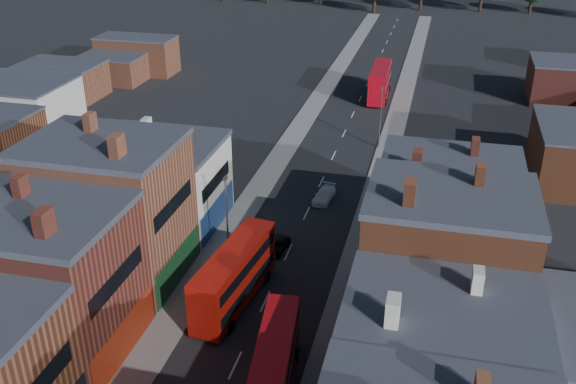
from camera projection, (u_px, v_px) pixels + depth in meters
The scene contains 10 objects.
pavement_west at pixel (272, 169), 77.28m from camera, with size 3.00×200.00×0.12m, color gray.
pavement_east at pixel (380, 180), 74.48m from camera, with size 3.00×200.00×0.12m, color gray.
lamp_post_2 at pixel (227, 212), 57.53m from camera, with size 0.25×0.70×8.12m.
lamp_post_3 at pixel (381, 113), 81.41m from camera, with size 0.25×0.70×8.12m.
bus_0 at pixel (235, 275), 52.01m from camera, with size 3.92×11.62×4.92m.
bus_1 at pixel (275, 362), 43.15m from camera, with size 3.50×10.22×4.33m.
bus_2 at pixel (380, 82), 101.04m from camera, with size 3.14×11.68×5.02m.
car_2 at pixel (276, 245), 60.32m from camera, with size 1.76×3.81×1.06m, color black.
car_3 at pixel (324, 195), 69.64m from camera, with size 1.78×4.37×1.27m, color white.
ped_3 at pixel (332, 359), 45.56m from camera, with size 0.90×0.41×1.53m, color #565249.
Camera 1 is at (12.35, -18.02, 31.70)m, focal length 40.00 mm.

